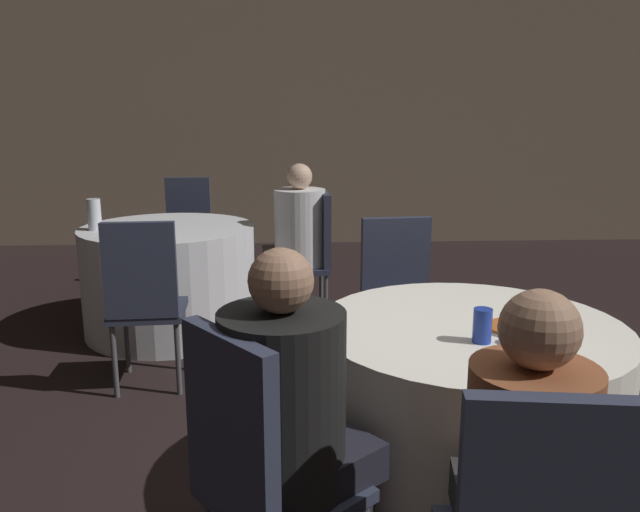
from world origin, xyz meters
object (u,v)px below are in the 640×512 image
object	(u,v)px
chair_near_north	(399,294)
chair_far_east	(314,248)
table_far	(170,279)
chair_near_southwest	(255,463)
person_black_shirt	(300,433)
table_near	(466,415)
soda_can_silver	(543,329)
bottle_far	(94,215)
person_floral_shirt	(517,499)
pizza_plate_near	(514,328)
soda_can_blue	(482,326)
chair_far_north	(188,225)
chair_far_south	(144,292)
person_white_shirt	(291,244)

from	to	relation	value
chair_near_north	chair_far_east	size ratio (longest dim) A/B	1.00
table_far	chair_near_southwest	bearing A→B (deg)	-74.70
person_black_shirt	chair_near_north	bearing A→B (deg)	121.19
table_near	soda_can_silver	world-z (taller)	soda_can_silver
bottle_far	person_floral_shirt	bearing A→B (deg)	-56.29
table_near	chair_far_east	bearing A→B (deg)	103.36
pizza_plate_near	chair_near_southwest	bearing A→B (deg)	-148.96
table_near	bottle_far	size ratio (longest dim) A/B	5.54
soda_can_blue	bottle_far	xyz separation A→B (m)	(-1.99, 2.20, 0.05)
chair_near_southwest	chair_near_north	size ratio (longest dim) A/B	1.00
chair_far_north	chair_far_south	bearing A→B (deg)	90.85
person_floral_shirt	soda_can_silver	bearing A→B (deg)	71.62
table_far	chair_far_east	distance (m)	1.04
chair_far_east	person_white_shirt	world-z (taller)	person_white_shirt
bottle_far	chair_near_north	bearing A→B (deg)	-27.96
person_white_shirt	chair_far_north	bearing A→B (deg)	39.40
person_black_shirt	soda_can_blue	world-z (taller)	person_black_shirt
person_floral_shirt	table_far	bearing A→B (deg)	123.48
person_black_shirt	pizza_plate_near	xyz separation A→B (m)	(0.80, 0.46, 0.15)
pizza_plate_near	table_far	bearing A→B (deg)	127.48
chair_far_north	chair_near_southwest	bearing A→B (deg)	100.16
soda_can_blue	bottle_far	size ratio (longest dim) A/B	0.57
chair_near_southwest	chair_near_north	xyz separation A→B (m)	(0.69, 1.63, 0.00)
chair_far_east	pizza_plate_near	world-z (taller)	chair_far_east
person_white_shirt	chair_near_north	bearing A→B (deg)	-156.13
chair_near_north	chair_far_north	bearing A→B (deg)	-61.18
chair_near_north	person_black_shirt	xyz separation A→B (m)	(-0.56, -1.53, 0.04)
chair_far_south	soda_can_silver	distance (m)	2.14
person_black_shirt	person_floral_shirt	world-z (taller)	person_black_shirt
chair_near_southwest	person_floral_shirt	xyz separation A→B (m)	(0.68, -0.19, -0.00)
person_black_shirt	table_far	bearing A→B (deg)	159.68
chair_near_southwest	soda_can_blue	world-z (taller)	chair_near_southwest
chair_far_south	table_near	bearing A→B (deg)	-39.59
table_far	person_white_shirt	xyz separation A→B (m)	(0.86, 0.04, 0.24)
person_floral_shirt	person_black_shirt	bearing A→B (deg)	159.39
chair_far_south	chair_near_north	bearing A→B (deg)	-6.85
table_far	person_black_shirt	size ratio (longest dim) A/B	1.03
person_white_shirt	person_black_shirt	distance (m)	2.69
chair_far_east	person_white_shirt	xyz separation A→B (m)	(-0.16, -0.01, 0.04)
table_far	person_white_shirt	size ratio (longest dim) A/B	1.02
pizza_plate_near	soda_can_silver	xyz separation A→B (m)	(0.04, -0.16, 0.05)
soda_can_silver	person_white_shirt	bearing A→B (deg)	109.72
person_floral_shirt	pizza_plate_near	distance (m)	0.81
person_floral_shirt	bottle_far	bearing A→B (deg)	131.27
table_near	chair_far_south	world-z (taller)	chair_far_south
table_far	soda_can_blue	world-z (taller)	soda_can_blue
chair_far_north	chair_near_north	bearing A→B (deg)	122.95
person_white_shirt	table_near	bearing A→B (deg)	-165.30
table_near	chair_far_north	world-z (taller)	chair_far_north
chair_far_north	person_white_shirt	size ratio (longest dim) A/B	0.83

